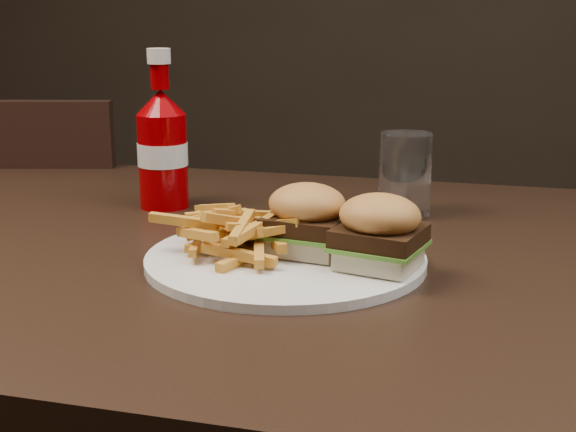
% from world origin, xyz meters
% --- Properties ---
extents(dining_table, '(1.20, 0.80, 0.04)m').
position_xyz_m(dining_table, '(0.00, 0.00, 0.73)').
color(dining_table, black).
rests_on(dining_table, ground).
extents(chair_far, '(0.49, 0.49, 0.04)m').
position_xyz_m(chair_far, '(-0.56, 0.50, 0.43)').
color(chair_far, black).
rests_on(chair_far, ground).
extents(plate, '(0.30, 0.30, 0.01)m').
position_xyz_m(plate, '(0.10, -0.06, 0.76)').
color(plate, white).
rests_on(plate, dining_table).
extents(sandwich_half_a, '(0.08, 0.08, 0.02)m').
position_xyz_m(sandwich_half_a, '(0.12, -0.05, 0.77)').
color(sandwich_half_a, beige).
rests_on(sandwich_half_a, plate).
extents(sandwich_half_b, '(0.09, 0.08, 0.02)m').
position_xyz_m(sandwich_half_b, '(0.20, -0.08, 0.77)').
color(sandwich_half_b, beige).
rests_on(sandwich_half_b, plate).
extents(fries_pile, '(0.14, 0.14, 0.05)m').
position_xyz_m(fries_pile, '(0.05, -0.06, 0.78)').
color(fries_pile, orange).
rests_on(fries_pile, plate).
extents(ketchup_bottle, '(0.09, 0.09, 0.13)m').
position_xyz_m(ketchup_bottle, '(-0.13, 0.14, 0.81)').
color(ketchup_bottle, '#890003').
rests_on(ketchup_bottle, dining_table).
extents(tumbler, '(0.08, 0.08, 0.11)m').
position_xyz_m(tumbler, '(0.19, 0.18, 0.81)').
color(tumbler, white).
rests_on(tumbler, dining_table).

